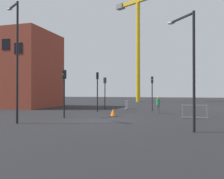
% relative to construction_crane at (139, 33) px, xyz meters
% --- Properties ---
extents(ground, '(160.00, 160.00, 0.00)m').
position_rel_construction_crane_xyz_m(ground, '(2.93, -34.08, -14.74)').
color(ground, black).
extents(brick_building, '(8.85, 8.25, 10.18)m').
position_rel_construction_crane_xyz_m(brick_building, '(-12.51, -22.77, -9.65)').
color(brick_building, brown).
rests_on(brick_building, ground).
extents(construction_crane, '(15.18, 8.71, 22.24)m').
position_rel_construction_crane_xyz_m(construction_crane, '(0.00, 0.00, 0.00)').
color(construction_crane, gold).
rests_on(construction_crane, ground).
extents(streetlamp_tall, '(1.63, 1.05, 8.14)m').
position_rel_construction_crane_xyz_m(streetlamp_tall, '(-1.89, -37.53, -9.99)').
color(streetlamp_tall, black).
rests_on(streetlamp_tall, ground).
extents(streetlamp_short, '(1.51, 1.75, 6.32)m').
position_rel_construction_crane_xyz_m(streetlamp_short, '(9.21, -37.82, -10.88)').
color(streetlamp_short, black).
rests_on(streetlamp_short, ground).
extents(traffic_light_near, '(0.28, 0.38, 3.86)m').
position_rel_construction_crane_xyz_m(traffic_light_near, '(-0.35, -33.62, -12.14)').
color(traffic_light_near, black).
rests_on(traffic_light_near, ground).
extents(traffic_light_median, '(0.28, 0.39, 3.77)m').
position_rel_construction_crane_xyz_m(traffic_light_median, '(5.67, -24.84, -12.19)').
color(traffic_light_median, '#2D2D30').
rests_on(traffic_light_median, ground).
extents(traffic_light_island, '(0.34, 0.39, 4.16)m').
position_rel_construction_crane_xyz_m(traffic_light_island, '(0.19, -27.15, -11.95)').
color(traffic_light_island, black).
rests_on(traffic_light_island, ground).
extents(traffic_light_verge, '(0.39, 0.32, 3.87)m').
position_rel_construction_crane_xyz_m(traffic_light_verge, '(-0.34, -22.94, -12.13)').
color(traffic_light_verge, '#232326').
rests_on(traffic_light_verge, ground).
extents(pedestrian_walking, '(0.34, 0.34, 1.67)m').
position_rel_construction_crane_xyz_m(pedestrian_walking, '(6.59, -27.77, -13.77)').
color(pedestrian_walking, '#4C4C51').
rests_on(pedestrian_walking, ground).
extents(safety_barrier_rear, '(2.04, 0.18, 1.08)m').
position_rel_construction_crane_xyz_m(safety_barrier_rear, '(9.74, -31.28, -14.18)').
color(safety_barrier_rear, gray).
rests_on(safety_barrier_rear, ground).
extents(safety_barrier_front, '(0.29, 2.30, 1.08)m').
position_rel_construction_crane_xyz_m(safety_barrier_front, '(2.36, -22.74, -14.18)').
color(safety_barrier_front, '#B2B5BA').
rests_on(safety_barrier_front, ground).
extents(traffic_cone_on_verge, '(0.67, 0.67, 0.68)m').
position_rel_construction_crane_xyz_m(traffic_cone_on_verge, '(3.10, -31.25, -14.42)').
color(traffic_cone_on_verge, black).
rests_on(traffic_cone_on_verge, ground).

